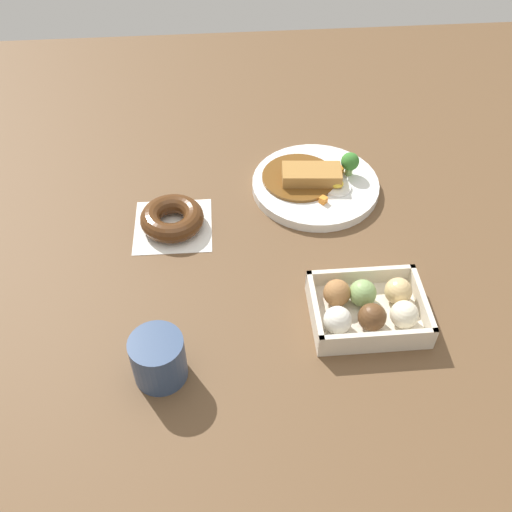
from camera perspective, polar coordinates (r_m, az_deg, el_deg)
name	(u,v)px	position (r m, az deg, el deg)	size (l,w,h in m)	color
ground_plane	(266,247)	(1.02, 1.00, 0.91)	(1.60, 1.60, 0.00)	brown
curry_plate	(315,183)	(1.13, 5.69, 7.00)	(0.24, 0.24, 0.07)	white
donut_box	(368,308)	(0.92, 10.71, -4.94)	(0.17, 0.13, 0.05)	beige
chocolate_ring_donut	(172,219)	(1.06, -8.05, 3.56)	(0.14, 0.14, 0.04)	white
coffee_mug	(158,359)	(0.84, -9.35, -9.71)	(0.08, 0.08, 0.08)	#33476B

